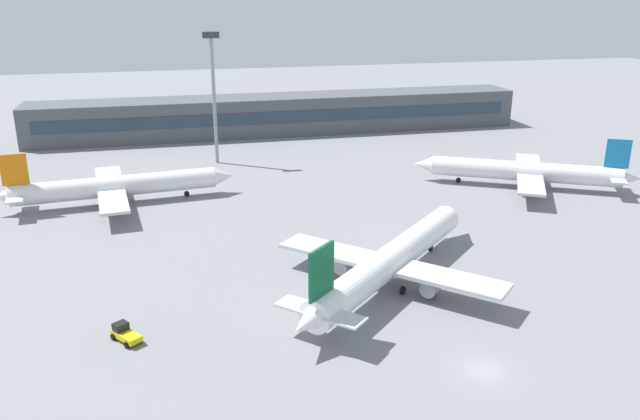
% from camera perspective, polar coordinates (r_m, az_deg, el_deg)
% --- Properties ---
extents(ground_plane, '(400.00, 400.00, 0.00)m').
position_cam_1_polar(ground_plane, '(98.13, 3.50, -1.38)').
color(ground_plane, gray).
extents(terminal_building, '(117.22, 12.13, 9.00)m').
position_cam_1_polar(terminal_building, '(160.33, -3.51, 8.33)').
color(terminal_building, '#4C5156').
rests_on(terminal_building, ground_plane).
extents(airplane_near, '(31.94, 31.31, 10.23)m').
position_cam_1_polar(airplane_near, '(78.92, 6.36, -4.26)').
color(airplane_near, white).
rests_on(airplane_near, ground_plane).
extents(airplane_mid, '(35.45, 25.74, 9.62)m').
position_cam_1_polar(airplane_mid, '(121.38, 17.29, 3.25)').
color(airplane_mid, white).
rests_on(airplane_mid, ground_plane).
extents(airplane_far, '(38.91, 27.26, 9.61)m').
position_cam_1_polar(airplane_far, '(112.23, -17.23, 2.00)').
color(airplane_far, white).
rests_on(airplane_far, ground_plane).
extents(baggage_tug_yellow, '(3.32, 3.80, 1.75)m').
position_cam_1_polar(baggage_tug_yellow, '(70.10, -16.67, -10.28)').
color(baggage_tug_yellow, yellow).
rests_on(baggage_tug_yellow, ground_plane).
extents(floodlight_tower_west, '(3.20, 0.80, 25.80)m').
position_cam_1_polar(floodlight_tower_west, '(131.74, -9.27, 10.38)').
color(floodlight_tower_west, gray).
rests_on(floodlight_tower_west, ground_plane).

